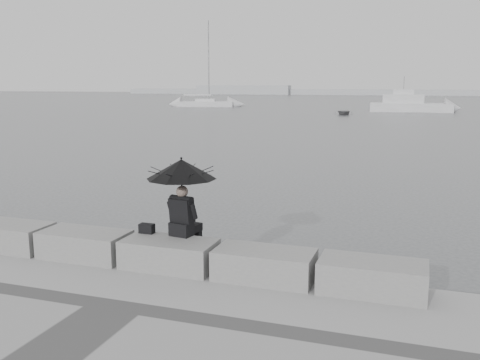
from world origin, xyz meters
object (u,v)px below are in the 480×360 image
at_px(motor_cruiser, 411,105).
at_px(seated_person, 181,178).
at_px(sailboat_left, 206,103).
at_px(dinghy, 344,112).

bearing_deg(motor_cruiser, seated_person, -95.53).
bearing_deg(sailboat_left, dinghy, -44.01).
xyz_separation_m(sailboat_left, dinghy, (23.04, -14.16, -0.24)).
bearing_deg(dinghy, motor_cruiser, 41.90).
relative_size(motor_cruiser, dinghy, 3.14).
distance_m(sailboat_left, motor_cruiser, 30.66).
relative_size(seated_person, motor_cruiser, 0.14).
xyz_separation_m(seated_person, motor_cruiser, (2.33, 62.83, -1.12)).
relative_size(seated_person, dinghy, 0.43).
xyz_separation_m(seated_person, dinghy, (-4.81, 54.05, -1.75)).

